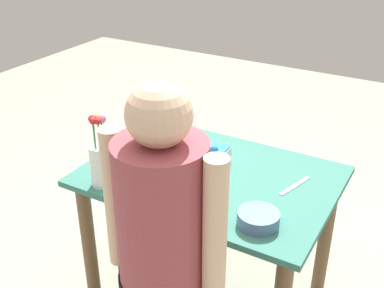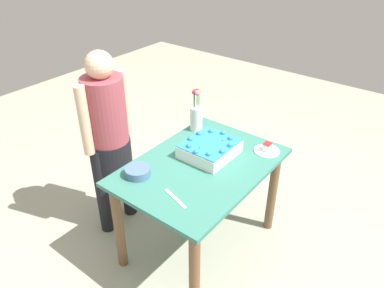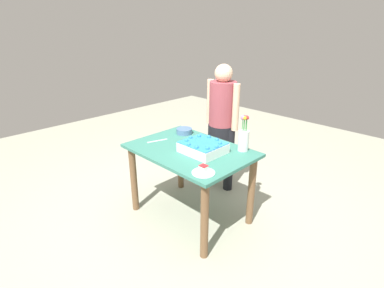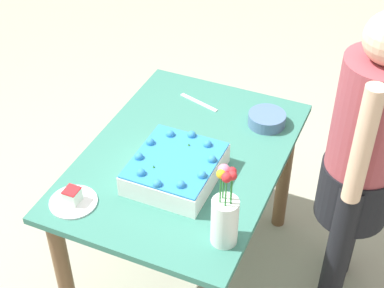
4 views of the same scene
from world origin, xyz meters
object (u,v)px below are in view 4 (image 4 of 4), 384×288
serving_plate_with_slice (73,199)px  cake_knife (199,102)px  flower_vase (225,216)px  fruit_bowl (267,119)px  person_standing (363,155)px  sheet_cake (176,168)px

serving_plate_with_slice → cake_knife: bearing=167.4°
serving_plate_with_slice → flower_vase: (-0.05, 0.61, 0.11)m
fruit_bowl → flower_vase: bearing=5.7°
fruit_bowl → person_standing: size_ratio=0.12×
sheet_cake → fruit_bowl: size_ratio=2.17×
flower_vase → fruit_bowl: flower_vase is taller
person_standing → sheet_cake: bearing=26.6°
serving_plate_with_slice → flower_vase: bearing=95.1°
fruit_bowl → serving_plate_with_slice: bearing=-34.2°
sheet_cake → person_standing: (-0.34, 0.68, 0.03)m
cake_knife → person_standing: person_standing is taller
serving_plate_with_slice → person_standing: size_ratio=0.13×
cake_knife → flower_vase: 0.89m
sheet_cake → person_standing: person_standing is taller
fruit_bowl → cake_knife: bearing=-95.5°
sheet_cake → serving_plate_with_slice: sheet_cake is taller
cake_knife → fruit_bowl: fruit_bowl is taller
serving_plate_with_slice → cake_knife: serving_plate_with_slice is taller
serving_plate_with_slice → person_standing: person_standing is taller
fruit_bowl → sheet_cake: bearing=-24.8°
cake_knife → person_standing: size_ratio=0.15×
flower_vase → person_standing: bearing=146.7°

